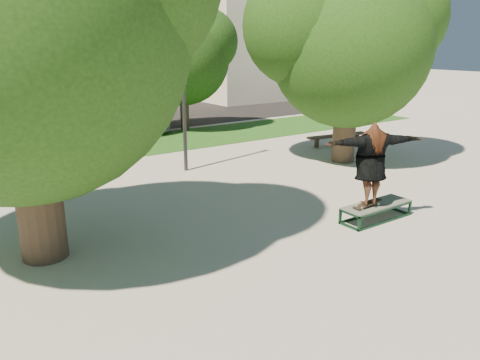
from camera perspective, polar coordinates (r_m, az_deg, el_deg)
ground at (r=10.47m, az=1.80°, el=-5.54°), size 120.00×120.00×0.00m
grass_strip at (r=18.97m, az=-13.12°, el=4.11°), size 30.00×4.00×0.02m
asphalt_strip at (r=24.78m, az=-21.03°, el=6.25°), size 40.00×8.00×0.01m
tree_left at (r=9.01m, az=-26.48°, el=18.05°), size 6.96×5.95×7.12m
tree_right at (r=15.99m, az=12.86°, el=16.68°), size 6.24×5.33×6.51m
bg_tree_mid at (r=20.41m, az=-22.35°, el=15.54°), size 5.76×4.92×6.24m
bg_tree_right at (r=21.89m, az=-7.26°, el=15.19°), size 5.04×4.31×5.43m
lamppost at (r=14.50m, az=-7.00°, el=13.29°), size 0.25×0.15×6.11m
side_building at (r=38.13m, az=3.88°, el=16.51°), size 15.00×10.00×8.00m
grind_box at (r=11.18m, az=16.24°, el=-3.71°), size 1.80×0.60×0.38m
skater_rig at (r=10.61m, az=15.67°, el=1.94°), size 2.33×1.39×1.92m
bench at (r=18.99m, az=11.78°, el=5.25°), size 2.73×0.73×0.41m
car_grey at (r=22.87m, az=-14.76°, el=8.01°), size 2.63×5.63×1.56m
car_silver_b at (r=23.19m, az=-12.67°, el=8.34°), size 3.36×5.96×1.63m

